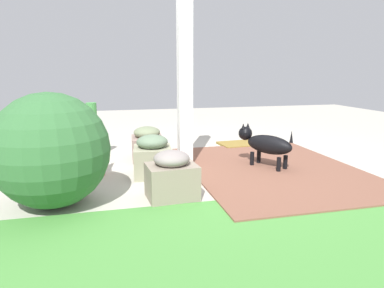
% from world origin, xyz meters
% --- Properties ---
extents(ground_plane, '(12.00, 12.00, 0.00)m').
position_xyz_m(ground_plane, '(0.00, 0.00, 0.00)').
color(ground_plane, '#B3AD9F').
extents(brick_path, '(1.80, 2.40, 0.02)m').
position_xyz_m(brick_path, '(-0.71, 0.25, 0.01)').
color(brick_path, brown).
rests_on(brick_path, ground).
extents(porch_pillar, '(0.15, 0.15, 2.02)m').
position_xyz_m(porch_pillar, '(0.18, -0.19, 1.01)').
color(porch_pillar, white).
rests_on(porch_pillar, ground).
extents(stone_planter_nearest, '(0.39, 0.46, 0.41)m').
position_xyz_m(stone_planter_nearest, '(0.58, -0.54, 0.19)').
color(stone_planter_nearest, gray).
rests_on(stone_planter_nearest, ground).
extents(stone_planter_near, '(0.42, 0.45, 0.43)m').
position_xyz_m(stone_planter_near, '(0.60, 0.16, 0.20)').
color(stone_planter_near, gray).
rests_on(stone_planter_near, ground).
extents(stone_planter_mid, '(0.44, 0.36, 0.42)m').
position_xyz_m(stone_planter_mid, '(0.53, 0.84, 0.20)').
color(stone_planter_mid, gray).
rests_on(stone_planter_mid, ground).
extents(round_shrub, '(0.92, 0.92, 0.92)m').
position_xyz_m(round_shrub, '(1.48, 0.78, 0.46)').
color(round_shrub, '#336635').
rests_on(round_shrub, ground).
extents(terracotta_pot_spiky, '(0.21, 0.21, 0.60)m').
position_xyz_m(terracotta_pot_spiky, '(1.19, 0.01, 0.28)').
color(terracotta_pot_spiky, '#AB4F38').
rests_on(terracotta_pot_spiky, ground).
extents(terracotta_pot_tall, '(0.23, 0.23, 0.69)m').
position_xyz_m(terracotta_pot_tall, '(1.22, -0.80, 0.25)').
color(terracotta_pot_tall, '#C47844').
rests_on(terracotta_pot_tall, ground).
extents(dog, '(0.47, 0.65, 0.48)m').
position_xyz_m(dog, '(-0.66, 0.15, 0.28)').
color(dog, black).
rests_on(dog, ground).
extents(doormat, '(0.69, 0.47, 0.03)m').
position_xyz_m(doormat, '(-0.87, -1.03, 0.01)').
color(doormat, olive).
rests_on(doormat, ground).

